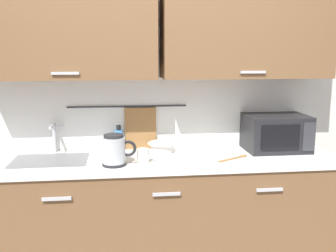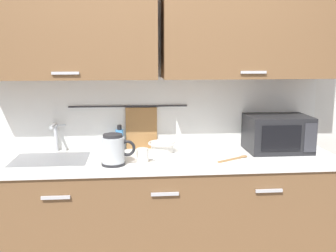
% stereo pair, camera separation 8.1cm
% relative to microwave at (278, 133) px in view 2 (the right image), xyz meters
% --- Properties ---
extents(counter_unit, '(2.53, 0.64, 0.90)m').
position_rel_microwave_xyz_m(counter_unit, '(-0.90, -0.11, -0.58)').
color(counter_unit, brown).
rests_on(counter_unit, ground).
extents(back_wall_assembly, '(3.70, 0.41, 2.50)m').
position_rel_microwave_xyz_m(back_wall_assembly, '(-0.89, 0.12, 0.49)').
color(back_wall_assembly, silver).
rests_on(back_wall_assembly, ground).
extents(sink_faucet, '(0.09, 0.17, 0.22)m').
position_rel_microwave_xyz_m(sink_faucet, '(-1.66, 0.12, 0.01)').
color(sink_faucet, '#B2B5BA').
rests_on(sink_faucet, counter_unit).
extents(microwave, '(0.46, 0.35, 0.27)m').
position_rel_microwave_xyz_m(microwave, '(0.00, 0.00, 0.00)').
color(microwave, black).
rests_on(microwave, counter_unit).
extents(electric_kettle, '(0.23, 0.16, 0.21)m').
position_rel_microwave_xyz_m(electric_kettle, '(-1.21, -0.27, -0.03)').
color(electric_kettle, black).
rests_on(electric_kettle, counter_unit).
extents(dish_soap_bottle, '(0.06, 0.06, 0.20)m').
position_rel_microwave_xyz_m(dish_soap_bottle, '(-1.19, 0.12, -0.05)').
color(dish_soap_bottle, '#3F8CD8').
rests_on(dish_soap_bottle, counter_unit).
extents(mug_near_sink, '(0.12, 0.08, 0.09)m').
position_rel_microwave_xyz_m(mug_near_sink, '(-1.02, -0.22, -0.09)').
color(mug_near_sink, silver).
rests_on(mug_near_sink, counter_unit).
extents(mixing_bowl, '(0.21, 0.21, 0.08)m').
position_rel_microwave_xyz_m(mixing_bowl, '(-0.87, 0.04, -0.09)').
color(mixing_bowl, silver).
rests_on(mixing_bowl, counter_unit).
extents(wooden_spoon, '(0.25, 0.17, 0.01)m').
position_rel_microwave_xyz_m(wooden_spoon, '(-0.37, -0.20, -0.13)').
color(wooden_spoon, '#9E7042').
rests_on(wooden_spoon, counter_unit).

